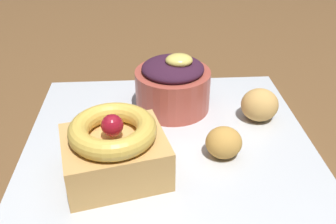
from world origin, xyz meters
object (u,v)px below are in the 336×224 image
object	(u,v)px
front_plate	(169,149)
fritter_front	(260,105)
berry_ramekin	(173,85)
fritter_middle	(224,142)
cake_slice	(114,149)

from	to	relation	value
front_plate	fritter_front	world-z (taller)	fritter_front
berry_ramekin	fritter_middle	bearing A→B (deg)	-66.09
cake_slice	fritter_middle	world-z (taller)	cake_slice
berry_ramekin	cake_slice	bearing A→B (deg)	-117.59
fritter_front	fritter_middle	size ratio (longest dim) A/B	1.17
cake_slice	fritter_front	world-z (taller)	cake_slice
cake_slice	fritter_middle	bearing A→B (deg)	11.46
front_plate	fritter_middle	bearing A→B (deg)	-22.76
fritter_front	fritter_middle	distance (m)	0.09
front_plate	fritter_middle	distance (m)	0.06
fritter_front	berry_ramekin	bearing A→B (deg)	161.60
front_plate	fritter_front	bearing A→B (deg)	22.17
front_plate	cake_slice	bearing A→B (deg)	-140.57
berry_ramekin	fritter_front	xyz separation A→B (m)	(0.10, -0.03, -0.01)
cake_slice	fritter_front	distance (m)	0.18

